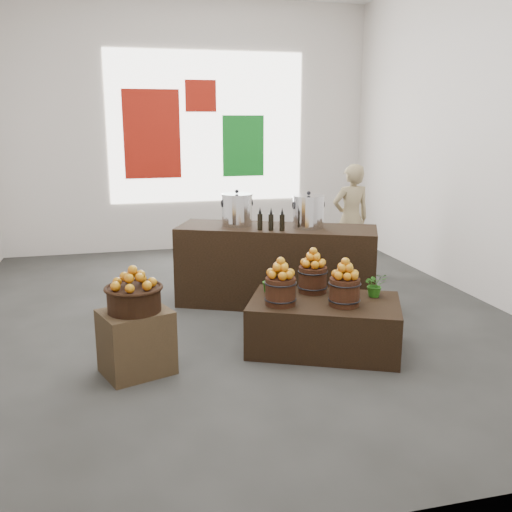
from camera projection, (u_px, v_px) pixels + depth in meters
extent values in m
plane|color=#393937|center=(235.00, 314.00, 6.43)|extent=(7.00, 7.00, 0.00)
cube|color=silver|center=(189.00, 128.00, 9.26)|extent=(6.00, 0.04, 4.00)
cube|color=white|center=(207.00, 128.00, 9.31)|extent=(3.20, 0.02, 2.40)
cube|color=#A6190C|center=(152.00, 134.00, 9.11)|extent=(0.90, 0.04, 1.40)
cube|color=#137C21|center=(243.00, 146.00, 9.52)|extent=(0.70, 0.04, 1.00)
cube|color=#A6190C|center=(201.00, 96.00, 9.16)|extent=(0.50, 0.04, 0.50)
cube|color=brown|center=(136.00, 342.00, 4.88)|extent=(0.68, 0.62, 0.56)
cylinder|color=black|center=(134.00, 299.00, 4.79)|extent=(0.45, 0.45, 0.20)
cube|color=black|center=(324.00, 325.00, 5.40)|extent=(1.62, 1.35, 0.48)
cylinder|color=#3D1910|center=(280.00, 291.00, 5.20)|extent=(0.28, 0.28, 0.26)
cylinder|color=#3D1910|center=(344.00, 292.00, 5.18)|extent=(0.28, 0.28, 0.26)
cylinder|color=#3D1910|center=(313.00, 279.00, 5.59)|extent=(0.28, 0.28, 0.26)
imported|color=#215D13|center=(375.00, 285.00, 5.45)|extent=(0.24, 0.21, 0.24)
imported|color=#215D13|center=(269.00, 280.00, 5.60)|extent=(0.16, 0.15, 0.24)
cube|color=black|center=(276.00, 266.00, 6.67)|extent=(2.37, 1.60, 0.93)
cylinder|color=silver|center=(237.00, 211.00, 6.60)|extent=(0.35, 0.35, 0.35)
cylinder|color=silver|center=(308.00, 213.00, 6.46)|extent=(0.35, 0.35, 0.35)
imported|color=#907E58|center=(351.00, 219.00, 8.03)|extent=(0.58, 0.41, 1.54)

